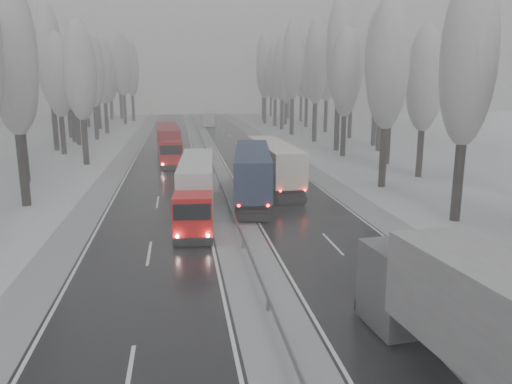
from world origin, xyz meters
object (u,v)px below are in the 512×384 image
object	(u,v)px
truck_cream_box	(272,161)
truck_red_white	(196,183)
truck_red_red	(168,141)
box_truck_distant	(210,119)
truck_blue_box	(252,169)

from	to	relation	value
truck_cream_box	truck_red_white	xyz separation A→B (m)	(-6.98, -8.05, -0.18)
truck_red_red	truck_cream_box	bearing A→B (deg)	-64.26
box_truck_distant	truck_red_red	world-z (taller)	truck_red_red
box_truck_distant	truck_red_red	xyz separation A→B (m)	(-7.69, -45.23, 0.83)
truck_blue_box	truck_red_white	size ratio (longest dim) A/B	1.11
truck_cream_box	truck_red_white	size ratio (longest dim) A/B	1.08
box_truck_distant	truck_red_red	size ratio (longest dim) A/B	0.52
truck_red_white	truck_red_red	distance (m)	25.26
truck_blue_box	truck_red_red	bearing A→B (deg)	115.87
truck_red_white	truck_blue_box	bearing A→B (deg)	42.69
truck_blue_box	truck_cream_box	bearing A→B (deg)	68.94
truck_cream_box	truck_blue_box	bearing A→B (deg)	-120.09
box_truck_distant	truck_red_white	size ratio (longest dim) A/B	0.55
truck_blue_box	truck_red_white	world-z (taller)	truck_blue_box
truck_red_white	truck_red_red	size ratio (longest dim) A/B	0.94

